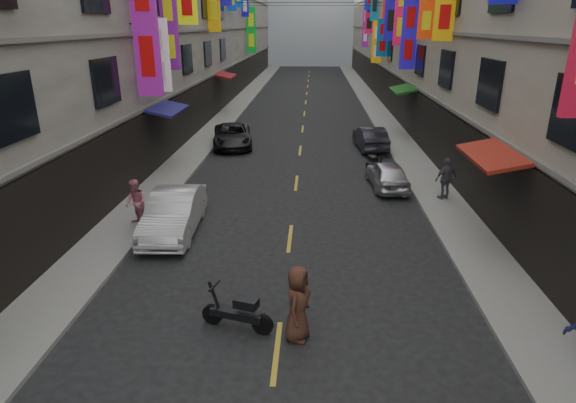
# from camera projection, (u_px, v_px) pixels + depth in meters

# --- Properties ---
(sidewalk_left) EXTENTS (2.00, 90.00, 0.12)m
(sidewalk_left) POSITION_uv_depth(u_px,v_px,m) (231.00, 112.00, 38.99)
(sidewalk_left) COLOR slate
(sidewalk_left) RESTS_ON ground
(sidewalk_right) EXTENTS (2.00, 90.00, 0.12)m
(sidewalk_right) POSITION_uv_depth(u_px,v_px,m) (379.00, 114.00, 38.40)
(sidewalk_right) COLOR slate
(sidewalk_right) RESTS_ON ground
(street_awnings) EXTENTS (13.99, 35.20, 0.41)m
(street_awnings) POSITION_uv_depth(u_px,v_px,m) (272.00, 109.00, 22.75)
(street_awnings) COLOR #165225
(street_awnings) RESTS_ON ground
(lane_markings) EXTENTS (0.12, 80.20, 0.01)m
(lane_markings) POSITION_uv_depth(u_px,v_px,m) (304.00, 121.00, 35.91)
(lane_markings) COLOR gold
(lane_markings) RESTS_ON ground
(scooter_crossing) EXTENTS (1.76, 0.72, 1.14)m
(scooter_crossing) POSITION_uv_depth(u_px,v_px,m) (238.00, 313.00, 11.28)
(scooter_crossing) COLOR black
(scooter_crossing) RESTS_ON ground
(scooter_far_right) EXTENTS (0.75, 1.75, 1.14)m
(scooter_far_right) POSITION_uv_depth(u_px,v_px,m) (374.00, 166.00, 22.91)
(scooter_far_right) COLOR black
(scooter_far_right) RESTS_ON ground
(car_left_mid) EXTENTS (1.75, 4.49, 1.46)m
(car_left_mid) POSITION_uv_depth(u_px,v_px,m) (174.00, 213.00, 16.46)
(car_left_mid) COLOR silver
(car_left_mid) RESTS_ON ground
(car_left_far) EXTENTS (2.90, 4.97, 1.30)m
(car_left_far) POSITION_uv_depth(u_px,v_px,m) (232.00, 136.00, 28.14)
(car_left_far) COLOR black
(car_left_far) RESTS_ON ground
(car_right_mid) EXTENTS (1.70, 3.66, 1.21)m
(car_right_mid) POSITION_uv_depth(u_px,v_px,m) (387.00, 175.00, 21.02)
(car_right_mid) COLOR silver
(car_right_mid) RESTS_ON ground
(car_right_far) EXTENTS (1.79, 4.13, 1.32)m
(car_right_far) POSITION_uv_depth(u_px,v_px,m) (370.00, 138.00, 27.49)
(car_right_far) COLOR #27272F
(car_right_far) RESTS_ON ground
(pedestrian_lfar) EXTENTS (0.97, 0.96, 1.66)m
(pedestrian_lfar) POSITION_uv_depth(u_px,v_px,m) (136.00, 203.00, 16.72)
(pedestrian_lfar) COLOR #C06577
(pedestrian_lfar) RESTS_ON sidewalk_left
(pedestrian_rfar) EXTENTS (1.15, 0.94, 1.71)m
(pedestrian_rfar) POSITION_uv_depth(u_px,v_px,m) (446.00, 178.00, 19.29)
(pedestrian_rfar) COLOR #59595B
(pedestrian_rfar) RESTS_ON sidewalk_right
(pedestrian_crossing) EXTENTS (0.82, 1.02, 1.82)m
(pedestrian_crossing) POSITION_uv_depth(u_px,v_px,m) (298.00, 304.00, 10.78)
(pedestrian_crossing) COLOR #45271B
(pedestrian_crossing) RESTS_ON ground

